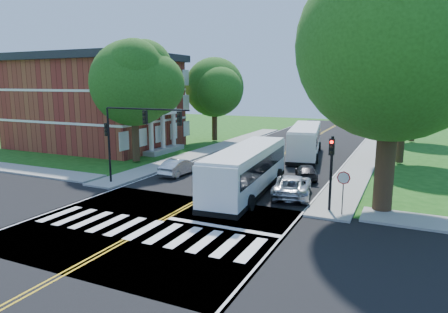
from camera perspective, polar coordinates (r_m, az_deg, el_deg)
The scene contains 25 objects.
ground at distance 21.93m, azimuth -10.54°, elevation -9.85°, with size 140.00×140.00×0.00m, color #174D13.
road at distance 37.46m, azimuth 5.61°, elevation -1.21°, with size 14.00×96.00×0.01m, color black.
cross_road at distance 21.92m, azimuth -10.54°, elevation -9.84°, with size 60.00×12.00×0.01m, color black.
center_line at distance 41.19m, azimuth 7.47°, elevation -0.18°, with size 0.36×70.00×0.01m, color gold.
edge_line_w at distance 43.68m, azimuth -1.06°, elevation 0.52°, with size 0.12×70.00×0.01m, color silver.
edge_line_e at distance 39.72m, azimuth 16.86°, elevation -0.94°, with size 0.12×70.00×0.01m, color silver.
crosswalk at distance 21.54m, azimuth -11.33°, elevation -10.21°, with size 12.60×3.00×0.01m, color silver.
stop_bar at distance 21.53m, azimuth -0.28°, elevation -10.01°, with size 6.60×0.40×0.01m, color silver.
sidewalk_nw at distance 46.98m, azimuth -1.09°, elevation 1.29°, with size 2.60×40.00×0.15m, color gray.
sidewalk_ne at distance 42.47m, azimuth 19.45°, elevation -0.29°, with size 2.60×40.00×0.15m, color gray.
sidewalk_xw at distance 40.46m, azimuth -28.33°, elevation -1.46°, with size 20.00×2.60×0.15m, color gray.
tree_ne_big at distance 24.75m, azimuth 23.09°, elevation 14.46°, with size 10.80×10.80×14.91m.
tree_west_near at distance 38.69m, azimuth -12.82°, elevation 10.17°, with size 8.00×8.00×11.40m.
tree_west_far at distance 52.06m, azimuth -1.37°, elevation 9.84°, with size 7.60×7.60×10.67m.
tree_east_mid at distance 40.64m, azimuth 24.53°, elevation 9.97°, with size 8.40×8.40×11.93m.
tree_east_far at distance 56.64m, azimuth 25.72°, elevation 8.74°, with size 7.20×7.20×10.34m.
brick_building at distance 50.08m, azimuth -18.05°, elevation 7.51°, with size 20.00×13.00×10.80m.
signal_nw at distance 29.42m, azimuth -12.88°, elevation 4.01°, with size 7.15×0.46×5.66m.
signal_ne at distance 23.85m, azimuth 15.07°, elevation -0.98°, with size 0.30×0.46×4.40m.
stop_sign at distance 23.48m, azimuth 16.69°, elevation -3.57°, with size 0.76×0.08×2.53m.
bus_lead at distance 27.56m, azimuth 3.35°, elevation -1.81°, with size 3.74×12.54×3.20m.
bus_follow at distance 42.31m, azimuth 11.52°, elevation 2.29°, with size 4.75×12.59×3.19m.
hatchback at distance 33.32m, azimuth -6.44°, elevation -1.47°, with size 1.46×4.18×1.38m, color #B2B5B9.
suv at distance 27.35m, azimuth 9.71°, elevation -4.11°, with size 2.40×5.21×1.45m, color silver.
dark_sedan at distance 32.44m, azimuth 11.67°, elevation -2.18°, with size 1.58×3.88×1.13m, color black.
Camera 1 is at (12.13, -16.64, 7.54)m, focal length 32.00 mm.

